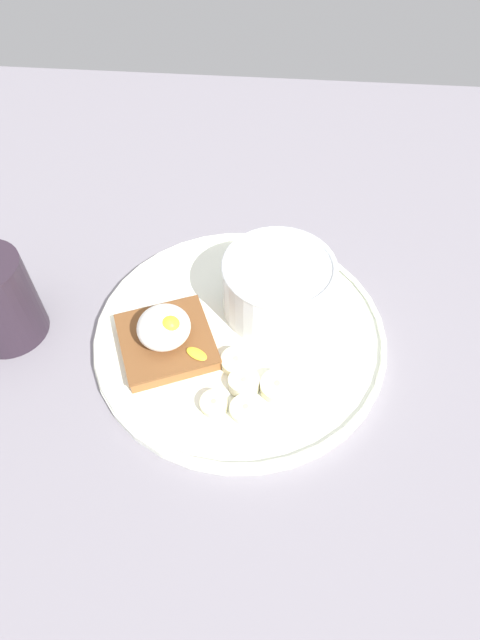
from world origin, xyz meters
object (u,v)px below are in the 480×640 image
object	(u,v)px
oatmeal_bowl	(278,285)
toast_slice	(166,341)
banana_slice_front	(246,409)
banana_slice_back	(277,387)
banana_slice_right	(214,404)
banana_slice_left	(234,362)
banana_slice_inner	(244,383)
poached_egg	(165,327)

from	to	relation	value
oatmeal_bowl	toast_slice	distance (cm)	13.04
toast_slice	banana_slice_front	distance (cm)	11.17
banana_slice_front	toast_slice	bearing A→B (deg)	-128.36
toast_slice	banana_slice_back	bearing A→B (deg)	69.60
banana_slice_right	banana_slice_left	bearing A→B (deg)	163.75
toast_slice	banana_slice_inner	size ratio (longest dim) A/B	2.91
banana_slice_front	banana_slice_left	size ratio (longest dim) A/B	0.95
oatmeal_bowl	banana_slice_inner	distance (cm)	11.28
poached_egg	oatmeal_bowl	bearing A→B (deg)	121.24
poached_egg	banana_slice_inner	xyz separation A→B (cm)	(4.01, 8.24, -2.66)
oatmeal_bowl	toast_slice	world-z (taller)	oatmeal_bowl
oatmeal_bowl	banana_slice_left	xyz separation A→B (cm)	(8.29, -3.86, -2.71)
banana_slice_inner	oatmeal_bowl	bearing A→B (deg)	165.97
toast_slice	banana_slice_front	size ratio (longest dim) A/B	3.60
oatmeal_bowl	banana_slice_inner	bearing A→B (deg)	-14.03
poached_egg	banana_slice_back	size ratio (longest dim) A/B	1.76
banana_slice_front	banana_slice_right	size ratio (longest dim) A/B	0.97
toast_slice	banana_slice_back	xyz separation A→B (cm)	(4.29, 11.53, -0.15)
toast_slice	banana_slice_inner	world-z (taller)	toast_slice
banana_slice_right	toast_slice	bearing A→B (deg)	-139.18
oatmeal_bowl	banana_slice_left	size ratio (longest dim) A/B	3.37
toast_slice	banana_slice_right	xyz separation A→B (cm)	(6.62, 5.72, -0.32)
oatmeal_bowl	toast_slice	xyz separation A→B (cm)	(6.54, -11.00, -2.51)
banana_slice_back	banana_slice_inner	xyz separation A→B (cm)	(-0.22, -3.18, -0.10)
banana_slice_left	banana_slice_right	bearing A→B (deg)	-16.25
toast_slice	banana_slice_back	size ratio (longest dim) A/B	2.84
banana_slice_front	banana_slice_right	world-z (taller)	banana_slice_front
poached_egg	banana_slice_right	bearing A→B (deg)	40.53
toast_slice	banana_slice_front	xyz separation A→B (cm)	(6.93, 8.75, -0.25)
oatmeal_bowl	poached_egg	size ratio (longest dim) A/B	1.59
banana_slice_back	banana_slice_front	bearing A→B (deg)	-46.41
banana_slice_left	banana_slice_right	distance (cm)	5.07
oatmeal_bowl	banana_slice_back	world-z (taller)	oatmeal_bowl
poached_egg	banana_slice_left	xyz separation A→B (cm)	(1.69, 7.03, -2.61)
banana_slice_back	banana_slice_right	world-z (taller)	banana_slice_back
oatmeal_bowl	banana_slice_front	distance (cm)	13.93
banana_slice_front	banana_slice_left	xyz separation A→B (cm)	(-5.18, -1.62, 0.05)
banana_slice_front	banana_slice_inner	world-z (taller)	same
banana_slice_left	banana_slice_inner	distance (cm)	2.61
poached_egg	banana_slice_inner	world-z (taller)	poached_egg
banana_slice_inner	banana_slice_right	bearing A→B (deg)	-45.82
toast_slice	banana_slice_left	bearing A→B (deg)	76.22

